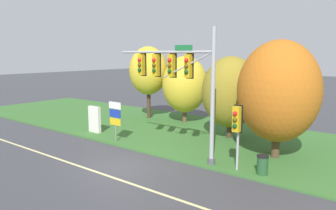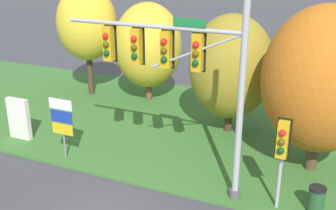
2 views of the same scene
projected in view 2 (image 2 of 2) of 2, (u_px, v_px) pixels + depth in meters
grass_verge at (190, 127)px, 20.53m from camera, size 48.00×11.50×0.10m
traffic_signal_mast at (179, 66)px, 13.92m from camera, size 6.53×0.49×6.96m
pedestrian_signal_near_kerb at (282, 145)px, 13.19m from camera, size 0.46×0.55×3.24m
route_sign_post at (62, 120)px, 16.84m from camera, size 1.08×0.08×2.63m
tree_nearest_road at (87, 23)px, 23.51m from camera, size 3.36×3.36×6.28m
tree_left_of_mast at (148, 45)px, 22.93m from camera, size 3.71×3.71×5.46m
tree_behind_signpost at (231, 67)px, 18.95m from camera, size 3.82×3.82×5.50m
tree_mid_verge at (322, 80)px, 15.30m from camera, size 4.39×4.39×6.40m
info_kiosk at (19, 119)px, 18.90m from camera, size 1.10×0.24×1.90m
trash_bin at (316, 200)px, 13.71m from camera, size 0.56×0.56×0.93m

